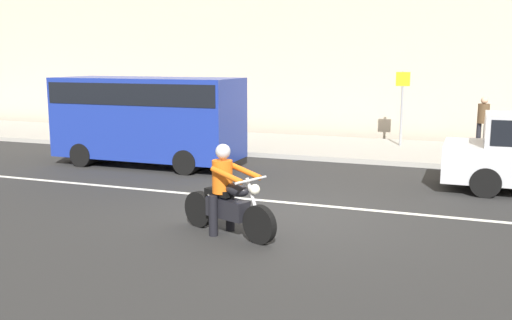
# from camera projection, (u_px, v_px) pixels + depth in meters

# --- Properties ---
(ground_plane) EXTENTS (80.00, 80.00, 0.00)m
(ground_plane) POSITION_uv_depth(u_px,v_px,m) (290.00, 215.00, 10.81)
(ground_plane) COLOR #272727
(sidewalk_slab) EXTENTS (40.00, 4.40, 0.14)m
(sidewalk_slab) POSITION_uv_depth(u_px,v_px,m) (366.00, 150.00, 18.17)
(sidewalk_slab) COLOR #99968E
(sidewalk_slab) RESTS_ON ground_plane
(building_facade) EXTENTS (40.00, 1.40, 9.35)m
(building_facade) POSITION_uv_depth(u_px,v_px,m) (387.00, 8.00, 20.50)
(building_facade) COLOR #B7A893
(building_facade) RESTS_ON ground_plane
(lane_marking_stripe) EXTENTS (18.00, 0.14, 0.01)m
(lane_marking_stripe) POSITION_uv_depth(u_px,v_px,m) (261.00, 200.00, 11.96)
(lane_marking_stripe) COLOR silver
(lane_marking_stripe) RESTS_ON ground_plane
(motorcycle_with_rider_orange_stripe) EXTENTS (1.94, 0.95, 1.52)m
(motorcycle_with_rider_orange_stripe) POSITION_uv_depth(u_px,v_px,m) (227.00, 198.00, 9.53)
(motorcycle_with_rider_orange_stripe) COLOR black
(motorcycle_with_rider_orange_stripe) RESTS_ON ground_plane
(parked_van_cobalt_blue) EXTENTS (5.10, 1.96, 2.40)m
(parked_van_cobalt_blue) POSITION_uv_depth(u_px,v_px,m) (148.00, 115.00, 15.71)
(parked_van_cobalt_blue) COLOR navy
(parked_van_cobalt_blue) RESTS_ON ground_plane
(street_sign_post) EXTENTS (0.44, 0.08, 2.37)m
(street_sign_post) POSITION_uv_depth(u_px,v_px,m) (402.00, 101.00, 18.30)
(street_sign_post) COLOR gray
(street_sign_post) RESTS_ON sidewalk_slab
(pedestrian_bystander) EXTENTS (0.34, 0.34, 1.63)m
(pedestrian_bystander) POSITION_uv_depth(u_px,v_px,m) (483.00, 119.00, 17.34)
(pedestrian_bystander) COLOR black
(pedestrian_bystander) RESTS_ON sidewalk_slab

